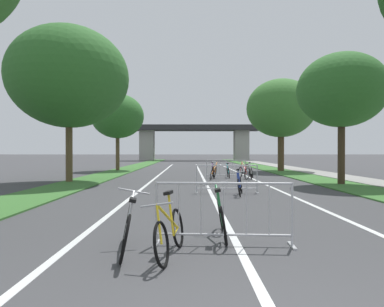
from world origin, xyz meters
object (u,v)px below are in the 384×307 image
(bicycle_teal_2, at_px, (228,172))
(bicycle_silver_5, at_px, (127,228))
(crowd_barrier_nearest, at_px, (224,214))
(bicycle_white_8, at_px, (251,173))
(tree_left_cypress_far, at_px, (69,77))
(bicycle_orange_1, at_px, (214,172))
(bicycle_purple_7, at_px, (213,171))
(bicycle_red_6, at_px, (244,172))
(bicycle_blue_0, at_px, (240,185))
(tree_right_oak_near, at_px, (342,90))
(tree_right_pine_far, at_px, (281,108))
(crowd_barrier_third, at_px, (226,169))
(tree_left_oak_mid, at_px, (118,116))
(crowd_barrier_second, at_px, (227,179))
(bicycle_green_3, at_px, (221,217))
(bicycle_yellow_4, at_px, (170,232))

(bicycle_teal_2, height_order, bicycle_silver_5, bicycle_silver_5)
(crowd_barrier_nearest, relative_size, bicycle_white_8, 1.39)
(tree_left_cypress_far, xyz_separation_m, bicycle_orange_1, (7.33, 1.89, -4.84))
(tree_left_cypress_far, bearing_deg, bicycle_purple_7, 22.27)
(tree_left_cypress_far, height_order, bicycle_orange_1, tree_left_cypress_far)
(bicycle_red_6, bearing_deg, bicycle_blue_0, -114.07)
(tree_right_oak_near, xyz_separation_m, bicycle_orange_1, (-5.66, 3.24, -3.98))
(tree_right_pine_far, distance_m, crowd_barrier_third, 9.24)
(tree_right_oak_near, height_order, tree_right_pine_far, tree_right_pine_far)
(tree_right_pine_far, distance_m, bicycle_silver_5, 22.66)
(bicycle_white_8, bearing_deg, tree_left_oak_mid, -26.13)
(tree_left_cypress_far, relative_size, crowd_barrier_third, 3.35)
(bicycle_red_6, xyz_separation_m, bicycle_white_8, (0.44, 0.12, -0.01))
(crowd_barrier_second, distance_m, bicycle_green_3, 6.46)
(crowd_barrier_third, bearing_deg, bicycle_silver_5, -102.19)
(bicycle_red_6, bearing_deg, crowd_barrier_third, 136.78)
(tree_right_oak_near, relative_size, bicycle_blue_0, 3.70)
(tree_left_oak_mid, xyz_separation_m, bicycle_green_3, (6.23, -20.69, -3.93))
(bicycle_blue_0, relative_size, bicycle_purple_7, 0.99)
(tree_left_cypress_far, relative_size, crowd_barrier_second, 3.36)
(tree_left_cypress_far, xyz_separation_m, bicycle_silver_5, (5.02, -11.71, -4.83))
(crowd_barrier_third, height_order, bicycle_teal_2, crowd_barrier_third)
(tree_right_oak_near, height_order, bicycle_purple_7, tree_right_oak_near)
(bicycle_yellow_4, bearing_deg, tree_left_cypress_far, -53.67)
(tree_left_cypress_far, height_order, crowd_barrier_third, tree_left_cypress_far)
(tree_right_oak_near, bearing_deg, bicycle_blue_0, -145.72)
(bicycle_teal_2, bearing_deg, tree_left_cypress_far, -158.58)
(bicycle_blue_0, height_order, bicycle_orange_1, bicycle_orange_1)
(tree_left_cypress_far, relative_size, bicycle_red_6, 4.67)
(crowd_barrier_third, height_order, bicycle_silver_5, crowd_barrier_third)
(bicycle_yellow_4, height_order, bicycle_silver_5, bicycle_silver_5)
(bicycle_teal_2, distance_m, bicycle_green_3, 13.89)
(tree_left_oak_mid, xyz_separation_m, crowd_barrier_third, (7.76, -7.37, -3.79))
(tree_right_oak_near, height_order, bicycle_teal_2, tree_right_oak_near)
(bicycle_green_3, bearing_deg, crowd_barrier_second, 85.15)
(tree_right_oak_near, bearing_deg, bicycle_silver_5, -127.57)
(tree_left_oak_mid, height_order, bicycle_orange_1, tree_left_oak_mid)
(bicycle_teal_2, bearing_deg, crowd_barrier_nearest, -95.14)
(crowd_barrier_third, xyz_separation_m, bicycle_green_3, (-1.53, -13.32, -0.15))
(tree_left_oak_mid, bearing_deg, crowd_barrier_nearest, -73.64)
(tree_left_oak_mid, height_order, bicycle_yellow_4, tree_left_oak_mid)
(crowd_barrier_nearest, xyz_separation_m, bicycle_white_8, (2.91, 13.41, -0.17))
(bicycle_yellow_4, distance_m, bicycle_silver_5, 0.70)
(tree_left_cypress_far, xyz_separation_m, bicycle_red_6, (9.02, 1.98, -4.85))
(crowd_barrier_nearest, distance_m, bicycle_yellow_4, 1.04)
(bicycle_orange_1, relative_size, bicycle_silver_5, 0.96)
(crowd_barrier_third, distance_m, bicycle_blue_0, 7.42)
(bicycle_green_3, distance_m, bicycle_yellow_4, 1.37)
(tree_right_pine_far, height_order, bicycle_green_3, tree_right_pine_far)
(bicycle_yellow_4, bearing_deg, bicycle_white_8, -94.33)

